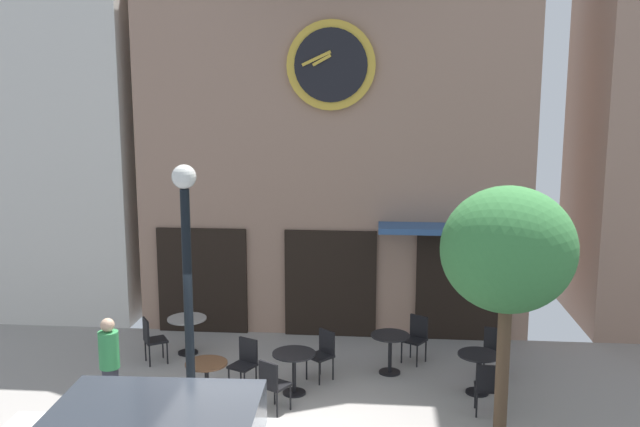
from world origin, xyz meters
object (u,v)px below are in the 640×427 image
cafe_table_center_left (207,375)px  cafe_chair_near_lamp (488,385)px  street_tree (508,251)px  cafe_chair_outer (272,382)px  cafe_chair_facing_street (245,360)px  cafe_table_leftmost (294,364)px  cafe_table_near_curb (390,346)px  cafe_chair_curbside (151,337)px  cafe_chair_right_end (323,351)px  cafe_table_center (478,365)px  cafe_chair_by_entrance (493,349)px  cafe_chair_facing_wall (416,335)px  pedestrian_green (110,367)px  cafe_table_rightmost (187,327)px  street_lamp (188,299)px

cafe_table_center_left → cafe_chair_near_lamp: cafe_chair_near_lamp is taller
street_tree → cafe_chair_outer: (-3.57, 0.46, -2.36)m
cafe_table_center_left → cafe_chair_facing_street: size_ratio=0.84×
cafe_table_leftmost → cafe_table_near_curb: 1.97m
cafe_chair_facing_street → cafe_chair_curbside: bearing=154.0°
cafe_table_center_left → cafe_chair_right_end: 2.23m
cafe_chair_facing_street → cafe_table_center: bearing=2.5°
cafe_table_leftmost → cafe_table_near_curb: cafe_table_near_curb is taller
cafe_table_near_curb → cafe_chair_by_entrance: cafe_chair_by_entrance is taller
cafe_table_leftmost → cafe_table_center: bearing=5.4°
street_tree → cafe_chair_facing_street: size_ratio=4.28×
cafe_chair_facing_wall → cafe_chair_curbside: 5.11m
street_tree → cafe_chair_right_end: size_ratio=4.28×
cafe_table_center_left → cafe_table_leftmost: 1.51m
cafe_table_center → cafe_chair_facing_street: (-4.06, -0.18, 0.02)m
street_tree → cafe_chair_curbside: (-6.21, 2.33, -2.36)m
cafe_chair_facing_street → cafe_chair_near_lamp: same height
cafe_chair_facing_wall → cafe_chair_outer: (-2.43, -2.43, 0.00)m
pedestrian_green → cafe_table_center: bearing=13.8°
cafe_table_leftmost → cafe_table_near_curb: (1.66, 1.05, -0.01)m
cafe_chair_curbside → cafe_table_rightmost: bearing=46.2°
cafe_table_leftmost → cafe_chair_right_end: size_ratio=0.84×
cafe_table_near_curb → cafe_chair_outer: size_ratio=0.83×
street_tree → cafe_table_rightmost: street_tree is taller
cafe_chair_right_end → cafe_chair_by_entrance: (3.10, 0.38, 0.00)m
cafe_table_center → cafe_table_center_left: bearing=-168.9°
cafe_table_leftmost → cafe_table_center: 3.19m
cafe_table_center → cafe_chair_near_lamp: (0.04, -0.86, 0.02)m
cafe_table_leftmost → cafe_chair_facing_wall: (2.18, 1.67, -0.01)m
street_lamp → cafe_chair_outer: 2.06m
cafe_chair_near_lamp → cafe_chair_by_entrance: same height
street_lamp → cafe_table_center_left: bearing=88.4°
cafe_chair_facing_street → cafe_chair_near_lamp: size_ratio=1.00×
cafe_chair_near_lamp → cafe_chair_outer: bearing=-176.7°
cafe_chair_curbside → street_tree: bearing=-20.5°
cafe_chair_facing_street → cafe_chair_by_entrance: 4.53m
cafe_chair_by_entrance → cafe_chair_facing_street: bearing=-168.0°
pedestrian_green → cafe_chair_curbside: bearing=92.6°
cafe_chair_right_end → cafe_chair_by_entrance: 3.13m
cafe_table_leftmost → cafe_chair_right_end: cafe_chair_right_end is taller
cafe_table_center → cafe_chair_curbside: 6.14m
street_lamp → cafe_chair_right_end: size_ratio=4.59×
cafe_table_rightmost → pedestrian_green: size_ratio=0.46×
street_tree → cafe_chair_outer: 4.30m
cafe_table_near_curb → cafe_chair_curbside: 4.57m
cafe_chair_outer → cafe_chair_curbside: 3.24m
cafe_table_leftmost → cafe_chair_near_lamp: 3.26m
pedestrian_green → street_tree: bearing=-0.5°
cafe_chair_curbside → cafe_chair_by_entrance: 6.45m
pedestrian_green → cafe_table_leftmost: bearing=22.6°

